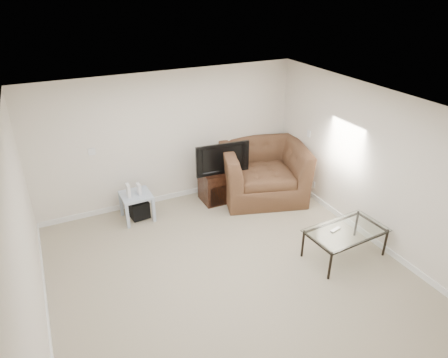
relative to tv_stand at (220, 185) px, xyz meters
name	(u,v)px	position (x,y,z in m)	size (l,w,h in m)	color
floor	(228,272)	(-0.82, -2.05, -0.31)	(5.00, 5.00, 0.00)	tan
ceiling	(229,110)	(-0.82, -2.05, 2.19)	(5.00, 5.00, 0.00)	white
wall_back	(169,139)	(-0.82, 0.45, 0.94)	(5.00, 0.02, 2.50)	silver
wall_left	(26,248)	(-3.32, -2.05, 0.94)	(0.02, 5.00, 2.50)	silver
wall_right	(370,166)	(1.68, -2.05, 0.94)	(0.02, 5.00, 2.50)	silver
plate_back	(92,152)	(-2.22, 0.44, 0.94)	(0.12, 0.02, 0.12)	white
plate_right_switch	(309,134)	(1.66, -0.45, 0.94)	(0.02, 0.09, 0.13)	white
plate_right_outlet	(313,184)	(1.66, -0.75, -0.01)	(0.02, 0.08, 0.12)	white
tv_stand	(220,185)	(0.00, 0.00, 0.00)	(0.75, 0.52, 0.62)	black
dvd_player	(221,176)	(0.00, -0.04, 0.21)	(0.37, 0.26, 0.05)	black
television	(221,157)	(0.00, -0.03, 0.61)	(0.96, 0.19, 0.60)	black
side_table	(137,206)	(-1.65, 0.00, -0.06)	(0.52, 0.52, 0.50)	silver
subwoofer	(139,209)	(-1.62, 0.02, -0.13)	(0.32, 0.32, 0.32)	black
game_console	(128,191)	(-1.77, -0.02, 0.30)	(0.05, 0.17, 0.23)	white
game_case	(139,189)	(-1.59, -0.02, 0.29)	(0.05, 0.15, 0.20)	silver
recliner	(263,163)	(0.82, -0.21, 0.39)	(1.61, 1.05, 1.41)	#472D1F
coffee_table	(344,243)	(0.98, -2.46, -0.07)	(1.22, 0.69, 0.48)	black
remote	(335,230)	(0.82, -2.39, 0.18)	(0.19, 0.05, 0.02)	#B2B2B7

